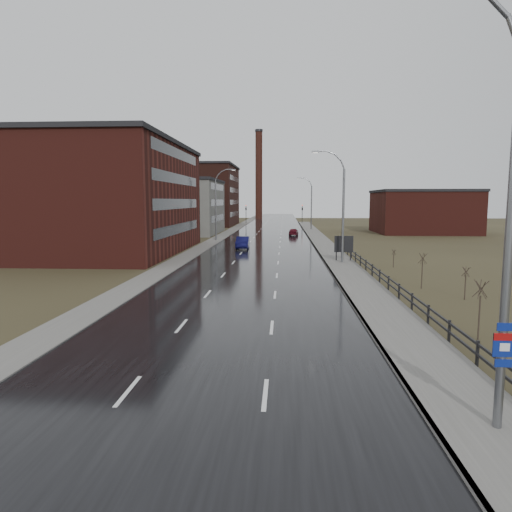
# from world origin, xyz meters

# --- Properties ---
(ground) EXTENTS (320.00, 320.00, 0.00)m
(ground) POSITION_xyz_m (0.00, 0.00, 0.00)
(ground) COLOR #2D2819
(ground) RESTS_ON ground
(road) EXTENTS (14.00, 300.00, 0.06)m
(road) POSITION_xyz_m (0.00, 60.00, 0.03)
(road) COLOR black
(road) RESTS_ON ground
(sidewalk_right) EXTENTS (3.20, 180.00, 0.18)m
(sidewalk_right) POSITION_xyz_m (8.60, 35.00, 0.09)
(sidewalk_right) COLOR #595651
(sidewalk_right) RESTS_ON ground
(curb_right) EXTENTS (0.16, 180.00, 0.18)m
(curb_right) POSITION_xyz_m (7.08, 35.00, 0.09)
(curb_right) COLOR slate
(curb_right) RESTS_ON ground
(sidewalk_left) EXTENTS (2.40, 260.00, 0.12)m
(sidewalk_left) POSITION_xyz_m (-8.20, 60.00, 0.06)
(sidewalk_left) COLOR #595651
(sidewalk_left) RESTS_ON ground
(warehouse_near) EXTENTS (22.44, 28.56, 13.50)m
(warehouse_near) POSITION_xyz_m (-20.99, 45.00, 6.76)
(warehouse_near) COLOR #471914
(warehouse_near) RESTS_ON ground
(warehouse_mid) EXTENTS (16.32, 20.40, 10.50)m
(warehouse_mid) POSITION_xyz_m (-17.99, 78.00, 5.26)
(warehouse_mid) COLOR slate
(warehouse_mid) RESTS_ON ground
(warehouse_far) EXTENTS (26.52, 24.48, 15.50)m
(warehouse_far) POSITION_xyz_m (-22.99, 108.00, 7.76)
(warehouse_far) COLOR #331611
(warehouse_far) RESTS_ON ground
(building_right) EXTENTS (18.36, 16.32, 8.50)m
(building_right) POSITION_xyz_m (30.30, 82.00, 4.26)
(building_right) COLOR #471914
(building_right) RESTS_ON ground
(smokestack) EXTENTS (2.70, 2.70, 30.70)m
(smokestack) POSITION_xyz_m (-6.00, 150.00, 15.50)
(smokestack) COLOR #331611
(smokestack) RESTS_ON ground
(streetlight_main) EXTENTS (3.91, 0.29, 12.11)m
(streetlight_main) POSITION_xyz_m (8.47, 2.00, 6.06)
(streetlight_main) COLOR slate
(streetlight_main) RESTS_ON ground
(streetlight_right_mid) EXTENTS (3.36, 0.28, 11.35)m
(streetlight_right_mid) POSITION_xyz_m (8.50, 36.00, 5.84)
(streetlight_right_mid) COLOR slate
(streetlight_right_mid) RESTS_ON ground
(streetlight_left) EXTENTS (3.36, 0.28, 11.35)m
(streetlight_left) POSITION_xyz_m (-7.70, 62.00, 5.84)
(streetlight_left) COLOR slate
(streetlight_left) RESTS_ON ground
(streetlight_right_far) EXTENTS (3.36, 0.28, 11.35)m
(streetlight_right_far) POSITION_xyz_m (8.50, 90.00, 5.84)
(streetlight_right_far) COLOR slate
(streetlight_right_far) RESTS_ON ground
(guardrail) EXTENTS (0.10, 53.05, 1.10)m
(guardrail) POSITION_xyz_m (10.30, 18.31, 0.71)
(guardrail) COLOR black
(guardrail) RESTS_ON ground
(shrub_c) EXTENTS (0.66, 0.69, 2.79)m
(shrub_c) POSITION_xyz_m (11.89, 10.75, 1.49)
(shrub_c) COLOR #382D23
(shrub_c) RESTS_ON ground
(shrub_d) EXTENTS (0.51, 0.54, 2.16)m
(shrub_d) POSITION_xyz_m (14.61, 19.46, 1.15)
(shrub_d) COLOR #382D23
(shrub_d) RESTS_ON ground
(shrub_e) EXTENTS (0.62, 0.65, 2.62)m
(shrub_e) POSITION_xyz_m (12.93, 23.09, 1.39)
(shrub_e) COLOR #382D23
(shrub_e) RESTS_ON ground
(shrub_f) EXTENTS (0.42, 0.44, 1.74)m
(shrub_f) POSITION_xyz_m (13.42, 33.84, 0.92)
(shrub_f) COLOR #382D23
(shrub_f) RESTS_ON ground
(billboard) EXTENTS (1.95, 0.17, 2.76)m
(billboard) POSITION_xyz_m (9.10, 37.36, 1.82)
(billboard) COLOR black
(billboard) RESTS_ON ground
(traffic_light_left) EXTENTS (0.58, 2.73, 5.30)m
(traffic_light_left) POSITION_xyz_m (-8.00, 120.00, 4.60)
(traffic_light_left) COLOR black
(traffic_light_left) RESTS_ON ground
(traffic_light_right) EXTENTS (0.58, 2.73, 5.30)m
(traffic_light_right) POSITION_xyz_m (8.00, 120.00, 4.60)
(traffic_light_right) COLOR black
(traffic_light_right) RESTS_ON ground
(car_near) EXTENTS (1.81, 4.81, 1.57)m
(car_near) POSITION_xyz_m (-2.61, 49.93, 0.78)
(car_near) COLOR #0C0B3B
(car_near) RESTS_ON ground
(car_far) EXTENTS (1.98, 4.08, 1.34)m
(car_far) POSITION_xyz_m (4.62, 73.06, 0.67)
(car_far) COLOR #4F0D17
(car_far) RESTS_ON ground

